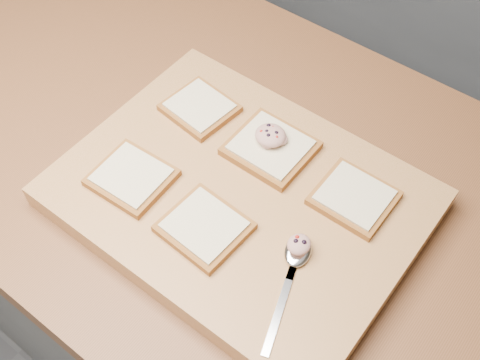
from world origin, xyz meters
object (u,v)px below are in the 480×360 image
object	(u,v)px
cutting_board	(240,198)
spoon	(296,259)
tuna_salad_dollop	(270,135)
bread_far_center	(271,148)

from	to	relation	value
cutting_board	spoon	bearing A→B (deg)	-20.06
cutting_board	tuna_salad_dollop	bearing A→B (deg)	98.03
bread_far_center	spoon	bearing A→B (deg)	-44.25
cutting_board	spoon	distance (m)	0.15
bread_far_center	tuna_salad_dollop	xyz separation A→B (m)	(-0.01, 0.01, 0.02)
bread_far_center	spoon	size ratio (longest dim) A/B	0.67
cutting_board	tuna_salad_dollop	xyz separation A→B (m)	(-0.01, 0.10, 0.05)
bread_far_center	tuna_salad_dollop	world-z (taller)	tuna_salad_dollop
tuna_salad_dollop	spoon	distance (m)	0.22
cutting_board	bread_far_center	xyz separation A→B (m)	(-0.01, 0.09, 0.03)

